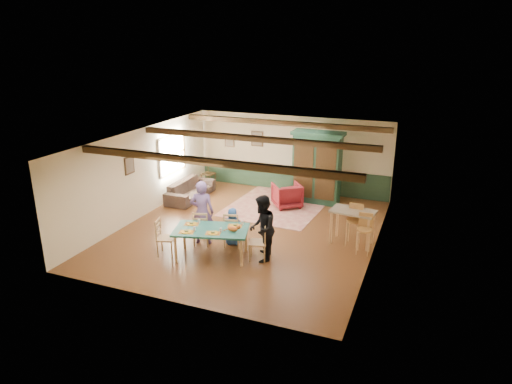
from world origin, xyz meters
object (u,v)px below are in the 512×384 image
at_px(sofa, 190,190).
at_px(dining_chair_end_left, 166,237).
at_px(dining_chair_end_right, 258,242).
at_px(person_man, 202,212).
at_px(dining_chair_far_right, 232,229).
at_px(bar_stool_right, 364,234).
at_px(end_table, 209,180).
at_px(bar_stool_left, 354,225).
at_px(dining_table, 212,243).
at_px(armchair, 287,195).
at_px(person_child, 233,226).
at_px(armoire, 317,167).
at_px(counter_table, 352,227).
at_px(table_lamp, 208,167).
at_px(dining_chair_far_left, 202,227).
at_px(cat, 233,228).
at_px(person_woman, 262,229).

bearing_deg(sofa, dining_chair_end_left, -158.74).
bearing_deg(dining_chair_end_right, person_man, -117.30).
xyz_separation_m(dining_chair_far_right, sofa, (-2.89, 2.90, -0.16)).
height_order(dining_chair_end_right, bar_stool_right, bar_stool_right).
height_order(end_table, bar_stool_left, bar_stool_left).
distance_m(dining_table, armchair, 4.20).
bearing_deg(dining_chair_end_right, person_child, -136.85).
relative_size(armoire, counter_table, 2.10).
distance_m(dining_chair_end_left, sofa, 4.31).
relative_size(dining_chair_end_right, table_lamp, 1.99).
height_order(dining_chair_far_right, dining_chair_end_right, same).
xyz_separation_m(dining_chair_far_left, dining_chair_end_right, (1.70, -0.29, 0.00)).
height_order(counter_table, bar_stool_left, bar_stool_left).
distance_m(person_man, cat, 1.32).
bearing_deg(dining_chair_far_right, sofa, -60.35).
height_order(person_man, table_lamp, person_man).
bearing_deg(dining_table, end_table, 118.08).
xyz_separation_m(armchair, bar_stool_right, (2.87, -2.56, 0.13)).
height_order(armoire, end_table, armoire).
bearing_deg(counter_table, bar_stool_right, -51.77).
distance_m(end_table, counter_table, 6.56).
distance_m(dining_chair_end_left, counter_table, 4.86).
bearing_deg(dining_chair_end_left, dining_table, -90.00).
bearing_deg(bar_stool_left, armchair, 144.26).
height_order(dining_chair_far_right, bar_stool_left, bar_stool_left).
bearing_deg(dining_chair_end_left, person_woman, -90.00).
distance_m(dining_chair_end_left, person_child, 1.76).
relative_size(person_child, armoire, 0.42).
distance_m(dining_chair_end_right, armchair, 3.88).
relative_size(end_table, table_lamp, 1.09).
bearing_deg(dining_chair_end_left, sofa, 6.10).
bearing_deg(armoire, dining_chair_end_left, -113.92).
height_order(dining_chair_far_right, end_table, dining_chair_far_right).
bearing_deg(dining_table, dining_chair_end_right, 15.31).
xyz_separation_m(dining_chair_end_right, sofa, (-3.82, 3.40, -0.16)).
height_order(end_table, counter_table, counter_table).
relative_size(dining_table, dining_chair_far_left, 1.89).
bearing_deg(person_man, bar_stool_left, -175.22).
bearing_deg(bar_stool_right, dining_chair_far_right, -168.16).
relative_size(dining_chair_far_right, person_woman, 0.58).
distance_m(dining_chair_far_left, dining_chair_far_right, 0.81).
bearing_deg(person_woman, sofa, -146.06).
height_order(dining_chair_far_right, counter_table, dining_chair_far_right).
bearing_deg(person_man, counter_table, -174.51).
xyz_separation_m(person_child, end_table, (-2.89, 4.20, -0.24)).
distance_m(dining_chair_far_right, person_child, 0.09).
distance_m(sofa, end_table, 1.38).
xyz_separation_m(end_table, bar_stool_left, (5.87, -3.04, 0.29)).
bearing_deg(dining_chair_end_left, dining_chair_far_right, -65.08).
relative_size(dining_chair_end_left, person_woman, 0.58).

